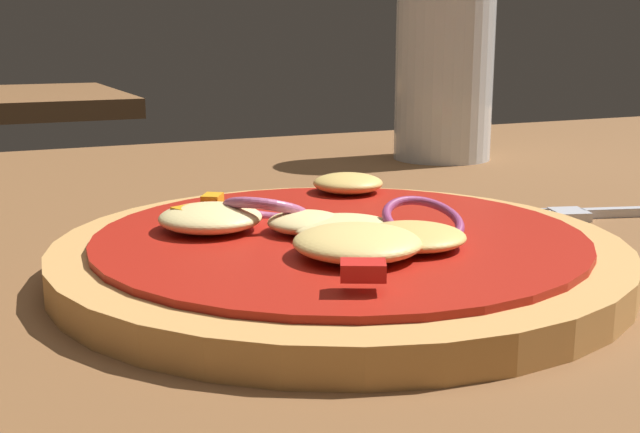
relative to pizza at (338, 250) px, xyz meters
name	(u,v)px	position (x,y,z in m)	size (l,w,h in m)	color
dining_table	(403,281)	(0.04, 0.02, -0.03)	(1.39, 0.84, 0.03)	brown
pizza	(338,250)	(0.00, 0.00, 0.00)	(0.24, 0.24, 0.03)	tan
fork	(631,213)	(0.19, 0.03, -0.01)	(0.17, 0.06, 0.01)	silver
beer_glass	(444,72)	(0.22, 0.25, 0.06)	(0.08, 0.08, 0.15)	silver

